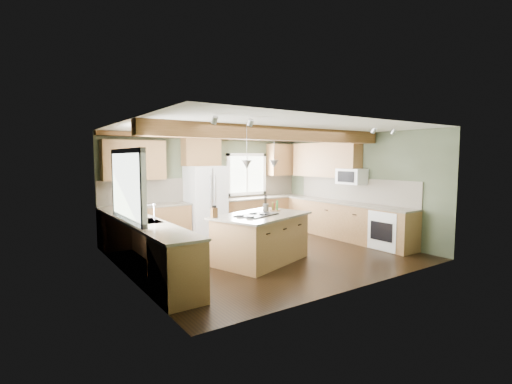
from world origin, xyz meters
TOP-DOWN VIEW (x-y plane):
  - floor at (0.00, 0.00)m, footprint 5.60×5.60m
  - ceiling at (0.00, 0.00)m, footprint 5.60×5.60m
  - wall_back at (0.00, 2.50)m, footprint 5.60×0.00m
  - wall_left at (-2.80, 0.00)m, footprint 0.00×5.00m
  - wall_right at (2.80, 0.00)m, footprint 0.00×5.00m
  - ceiling_beam at (0.00, -0.44)m, footprint 5.55×0.26m
  - soffit_trim at (0.00, 2.40)m, footprint 5.55×0.20m
  - backsplash_back at (0.00, 2.48)m, footprint 5.58×0.03m
  - backsplash_right at (2.78, 0.05)m, footprint 0.03×3.70m
  - base_cab_back_left at (-1.79, 2.20)m, footprint 2.02×0.60m
  - counter_back_left at (-1.79, 2.20)m, footprint 2.06×0.64m
  - base_cab_back_right at (1.49, 2.20)m, footprint 2.62×0.60m
  - counter_back_right at (1.49, 2.20)m, footprint 2.66×0.64m
  - base_cab_left at (-2.50, 0.05)m, footprint 0.60×3.70m
  - counter_left at (-2.50, 0.05)m, footprint 0.64×3.74m
  - base_cab_right at (2.50, 0.05)m, footprint 0.60×3.70m
  - counter_right at (2.50, 0.05)m, footprint 0.64×3.74m
  - upper_cab_back_left at (-1.99, 2.33)m, footprint 1.40×0.35m
  - upper_cab_over_fridge at (-0.30, 2.33)m, footprint 0.96×0.35m
  - upper_cab_right at (2.62, 0.90)m, footprint 0.35×2.20m
  - upper_cab_back_corner at (2.30, 2.33)m, footprint 0.90×0.35m
  - window_left at (-2.78, 0.05)m, footprint 0.04×1.60m
  - window_back at (1.15, 2.48)m, footprint 1.10×0.04m
  - sink at (-2.50, 0.05)m, footprint 0.50×0.65m
  - faucet at (-2.32, 0.05)m, footprint 0.02×0.02m
  - dishwasher at (-2.49, -1.25)m, footprint 0.60×0.60m
  - oven at (2.49, -1.25)m, footprint 0.60×0.72m
  - microwave at (2.58, -0.05)m, footprint 0.40×0.70m
  - pendant_left at (-0.82, -0.59)m, footprint 0.18×0.18m
  - pendant_right at (0.02, -0.30)m, footprint 0.18×0.18m
  - refrigerator at (-0.30, 2.12)m, footprint 0.90×0.74m
  - island at (-0.40, -0.44)m, footprint 2.01×1.59m
  - island_top at (-0.40, -0.44)m, footprint 2.16×1.74m
  - cooktop at (-0.54, -0.49)m, footprint 0.89×0.73m
  - knife_block at (-1.32, -0.28)m, footprint 0.11×0.08m
  - utensil_crock at (-0.08, -0.15)m, footprint 0.15×0.15m
  - bottle_tray at (0.13, -0.20)m, footprint 0.29×0.29m

SIDE VIEW (x-z plane):
  - floor at x=0.00m, z-range 0.00..0.00m
  - dishwasher at x=-2.49m, z-range 0.01..0.85m
  - oven at x=2.49m, z-range 0.01..0.85m
  - base_cab_back_left at x=-1.79m, z-range 0.00..0.88m
  - base_cab_back_right at x=1.49m, z-range 0.00..0.88m
  - base_cab_left at x=-2.50m, z-range 0.00..0.88m
  - base_cab_right at x=2.50m, z-range 0.00..0.88m
  - island at x=-0.40m, z-range 0.00..0.88m
  - counter_back_left at x=-1.79m, z-range 0.88..0.92m
  - counter_back_right at x=1.49m, z-range 0.88..0.92m
  - counter_left at x=-2.50m, z-range 0.88..0.92m
  - counter_right at x=2.50m, z-range 0.88..0.92m
  - refrigerator at x=-0.30m, z-range 0.00..1.80m
  - island_top at x=-0.40m, z-range 0.88..0.92m
  - sink at x=-2.50m, z-range 0.89..0.92m
  - cooktop at x=-0.54m, z-range 0.92..0.94m
  - utensil_crock at x=-0.08m, z-range 0.92..1.07m
  - knife_block at x=-1.32m, z-range 0.92..1.10m
  - bottle_tray at x=0.13m, z-range 0.92..1.12m
  - faucet at x=-2.32m, z-range 0.91..1.19m
  - backsplash_back at x=0.00m, z-range 0.92..1.50m
  - backsplash_right at x=2.78m, z-range 0.92..1.50m
  - wall_back at x=0.00m, z-range -1.50..4.10m
  - wall_left at x=-2.80m, z-range -1.20..3.80m
  - wall_right at x=2.80m, z-range -1.20..3.80m
  - window_back at x=1.15m, z-range 1.05..2.05m
  - window_left at x=-2.78m, z-range 1.02..2.08m
  - microwave at x=2.58m, z-range 1.36..1.74m
  - pendant_left at x=-0.82m, z-range 1.80..1.96m
  - pendant_right at x=0.02m, z-range 1.80..1.96m
  - upper_cab_back_left at x=-1.99m, z-range 1.50..2.40m
  - upper_cab_right at x=2.62m, z-range 1.50..2.40m
  - upper_cab_back_corner at x=2.30m, z-range 1.50..2.40m
  - upper_cab_over_fridge at x=-0.30m, z-range 1.80..2.50m
  - ceiling_beam at x=0.00m, z-range 2.34..2.60m
  - soffit_trim at x=0.00m, z-range 2.49..2.59m
  - ceiling at x=0.00m, z-range 2.60..2.60m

